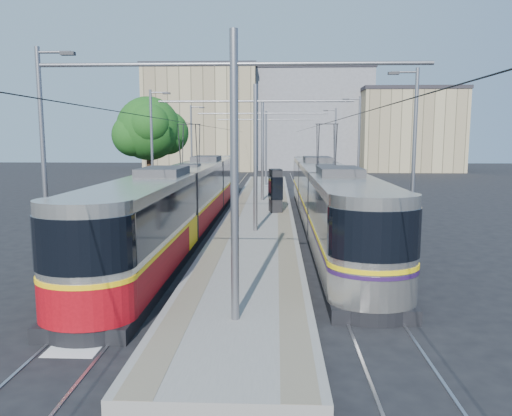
{
  "coord_description": "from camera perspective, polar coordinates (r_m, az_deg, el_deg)",
  "views": [
    {
      "loc": [
        1.01,
        -15.93,
        4.8
      ],
      "look_at": [
        0.08,
        6.69,
        1.6
      ],
      "focal_mm": 35.0,
      "sensor_mm": 36.0,
      "label": 1
    }
  ],
  "objects": [
    {
      "name": "tree",
      "position": [
        40.75,
        -11.65,
        8.74
      ],
      "size": [
        5.51,
        5.09,
        8.0
      ],
      "color": "#382314",
      "rests_on": "ground"
    },
    {
      "name": "building_right",
      "position": [
        76.34,
        16.94,
        8.53
      ],
      "size": [
        14.28,
        10.2,
        11.78
      ],
      "color": "tan",
      "rests_on": "ground"
    },
    {
      "name": "track_arrow",
      "position": [
        14.54,
        -16.61,
        -11.55
      ],
      "size": [
        1.2,
        5.0,
        0.01
      ],
      "primitive_type": "cube",
      "color": "silver",
      "rests_on": "ground"
    },
    {
      "name": "building_left",
      "position": [
        76.78,
        -6.0,
        10.1
      ],
      "size": [
        16.32,
        12.24,
        15.2
      ],
      "color": "tan",
      "rests_on": "ground"
    },
    {
      "name": "tactile_strip_right",
      "position": [
        33.24,
        3.08,
        0.26
      ],
      "size": [
        0.7,
        50.0,
        0.01
      ],
      "primitive_type": "cube",
      "color": "gray",
      "rests_on": "platform"
    },
    {
      "name": "shelter",
      "position": [
        30.42,
        2.24,
        2.13
      ],
      "size": [
        0.91,
        1.28,
        2.61
      ],
      "rotation": [
        0.0,
        0.0,
        0.16
      ],
      "color": "black",
      "rests_on": "platform"
    },
    {
      "name": "ground",
      "position": [
        16.67,
        -1.23,
        -8.69
      ],
      "size": [
        160.0,
        160.0,
        0.0
      ],
      "primitive_type": "plane",
      "color": "black",
      "rests_on": "ground"
    },
    {
      "name": "building_centre",
      "position": [
        80.14,
        6.0,
        10.01
      ],
      "size": [
        18.36,
        14.28,
        15.2
      ],
      "color": "gray",
      "rests_on": "ground"
    },
    {
      "name": "tactile_strip_left",
      "position": [
        33.33,
        -1.91,
        0.29
      ],
      "size": [
        0.7,
        50.0,
        0.01
      ],
      "primitive_type": "cube",
      "color": "gray",
      "rests_on": "platform"
    },
    {
      "name": "tram_left",
      "position": [
        27.0,
        -7.5,
        1.4
      ],
      "size": [
        2.43,
        31.57,
        5.5
      ],
      "color": "black",
      "rests_on": "ground"
    },
    {
      "name": "catenary",
      "position": [
        30.11,
        0.43,
        7.52
      ],
      "size": [
        9.2,
        70.0,
        7.0
      ],
      "color": "slate",
      "rests_on": "platform"
    },
    {
      "name": "street_lamps",
      "position": [
        36.95,
        0.79,
        7.09
      ],
      "size": [
        15.18,
        38.22,
        8.0
      ],
      "color": "slate",
      "rests_on": "ground"
    },
    {
      "name": "tram_right",
      "position": [
        26.5,
        7.95,
        1.59
      ],
      "size": [
        2.43,
        28.09,
        5.5
      ],
      "color": "black",
      "rests_on": "ground"
    },
    {
      "name": "rails",
      "position": [
        33.29,
        0.58,
        -0.22
      ],
      "size": [
        8.71,
        70.0,
        0.03
      ],
      "color": "gray",
      "rests_on": "ground"
    },
    {
      "name": "platform",
      "position": [
        33.28,
        0.59,
        0.01
      ],
      "size": [
        4.0,
        50.0,
        0.3
      ],
      "primitive_type": "cube",
      "color": "gray",
      "rests_on": "ground"
    }
  ]
}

